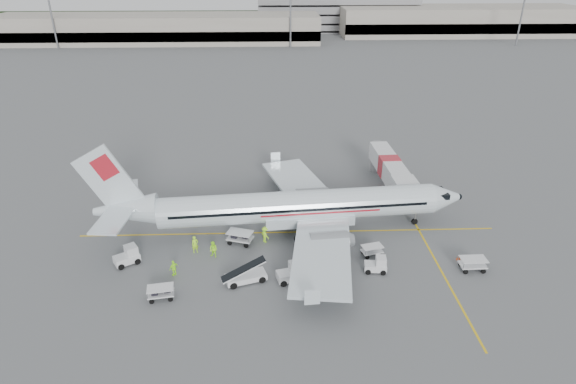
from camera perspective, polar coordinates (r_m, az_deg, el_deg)
name	(u,v)px	position (r m, az deg, el deg)	size (l,w,h in m)	color
ground	(289,232)	(51.42, 0.08, -4.79)	(360.00, 360.00, 0.00)	#56595B
stripe_lead	(289,232)	(51.42, 0.08, -4.78)	(44.00, 0.20, 0.01)	yellow
stripe_cross	(443,274)	(47.38, 17.87, -9.20)	(0.20, 20.00, 0.01)	yellow
terminal_west	(158,29)	(179.64, -15.15, 18.20)	(110.00, 22.00, 9.00)	gray
terminal_east	(459,20)	(203.38, 19.64, 18.60)	(90.00, 26.00, 10.00)	gray
parking_garage	(336,11)	(206.78, 5.71, 20.54)	(62.00, 24.00, 14.00)	slate
treeline	(274,18)	(220.38, -1.73, 19.93)	(300.00, 3.00, 6.00)	black
mast_west	(51,12)	(176.61, -26.29, 18.56)	(3.20, 1.20, 22.00)	slate
mast_center	(291,11)	(163.00, 0.30, 20.62)	(3.20, 1.20, 22.00)	slate
mast_east	(523,11)	(182.19, 26.05, 18.76)	(3.20, 1.20, 22.00)	slate
aircraft	(299,187)	(49.14, 1.32, 0.59)	(38.02, 29.80, 10.48)	white
jet_bridge	(388,173)	(61.41, 11.82, 2.18)	(2.99, 15.94, 4.18)	silver
belt_loader	(245,269)	(43.63, -5.07, -9.09)	(4.86, 1.82, 2.64)	silver
tug_fore	(376,264)	(45.76, 10.34, -8.41)	(2.03, 1.16, 1.57)	silver
tug_mid	(290,272)	(43.77, 0.24, -9.50)	(2.34, 1.34, 1.81)	silver
tug_aft	(126,256)	(48.49, -18.62, -7.17)	(2.31, 1.32, 1.78)	silver
cart_loaded_a	(161,293)	(43.33, -14.84, -11.48)	(2.22, 1.31, 1.16)	silver
cart_loaded_b	(240,238)	(49.46, -5.70, -5.39)	(2.55, 1.51, 1.33)	silver
cart_empty_a	(372,251)	(48.12, 9.92, -6.85)	(2.03, 1.20, 1.06)	silver
cart_empty_b	(473,264)	(48.48, 21.04, -7.99)	(2.40, 1.42, 1.25)	silver
cone_nose	(459,257)	(49.68, 19.59, -7.28)	(0.38, 0.38, 0.63)	#FF5017
cone_port	(287,162)	(68.13, -0.07, 3.60)	(0.43, 0.43, 0.70)	#FF5017
cone_stbd	(342,283)	(43.83, 6.43, -10.61)	(0.37, 0.37, 0.61)	#FF5017
crew_a	(195,245)	(48.50, -10.96, -6.13)	(0.66, 0.44, 1.82)	#9FEA22
crew_b	(213,249)	(47.54, -8.83, -6.75)	(0.83, 0.65, 1.71)	#9FEA22
crew_c	(265,235)	(49.38, -2.74, -5.06)	(1.13, 0.65, 1.75)	#9FEA22
crew_d	(174,268)	(45.72, -13.37, -8.76)	(0.93, 0.39, 1.59)	#9FEA22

